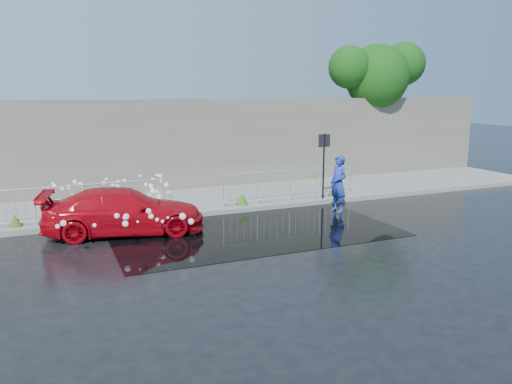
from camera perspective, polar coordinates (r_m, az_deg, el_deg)
ground at (r=13.58m, az=-0.98°, el=-5.48°), size 90.00×90.00×0.00m
pavement at (r=18.14m, az=-7.00°, el=-0.98°), size 30.00×4.00×0.15m
curb at (r=16.28m, az=-5.00°, el=-2.36°), size 30.00×0.25×0.16m
retaining_wall at (r=19.95m, az=-8.92°, el=5.41°), size 30.00×0.60×3.50m
puddle at (r=14.65m, az=-0.66°, el=-4.18°), size 8.00×5.00×0.01m
sign_post at (r=17.81m, az=7.76°, el=4.16°), size 0.45×0.06×2.50m
tree at (r=24.25m, az=13.72°, el=13.03°), size 4.96×2.96×6.21m
railing_left at (r=15.73m, az=-19.42°, el=-1.02°), size 5.05×0.05×1.10m
railing_right at (r=17.60m, az=3.90°, el=0.89°), size 5.05×0.05×1.10m
weeds at (r=17.55m, az=-7.35°, el=-0.56°), size 12.17×3.93×0.41m
water_spray at (r=15.76m, az=-15.59°, el=-0.79°), size 3.67×5.73×1.08m
red_car at (r=14.51m, az=-14.83°, el=-2.13°), size 4.68×2.56×1.28m
person at (r=16.73m, az=9.40°, el=0.94°), size 0.55×0.75×1.89m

